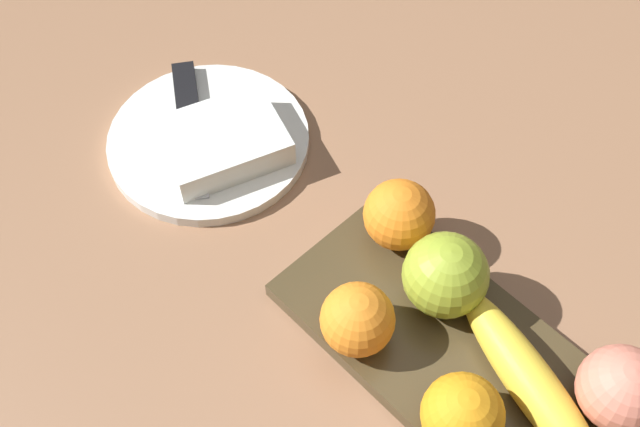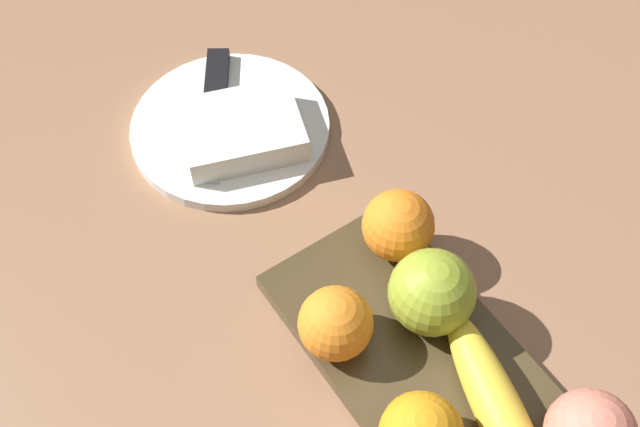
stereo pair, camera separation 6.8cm
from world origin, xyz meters
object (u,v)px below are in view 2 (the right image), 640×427
at_px(fruit_tray, 431,372).
at_px(orange_near_apple, 336,323).
at_px(orange_center, 398,225).
at_px(knife, 216,93).
at_px(folded_napkin, 242,130).
at_px(apple, 432,292).
at_px(banana, 500,414).
at_px(dinner_plate, 230,128).

xyz_separation_m(fruit_tray, orange_near_apple, (-0.07, -0.05, 0.04)).
distance_m(orange_center, knife, 0.27).
xyz_separation_m(orange_center, knife, (-0.26, -0.04, -0.03)).
bearing_deg(orange_center, folded_napkin, -165.68).
height_order(orange_center, folded_napkin, orange_center).
distance_m(apple, folded_napkin, 0.27).
bearing_deg(banana, knife, -163.22).
distance_m(orange_near_apple, folded_napkin, 0.25).
relative_size(fruit_tray, knife, 1.97).
xyz_separation_m(banana, orange_center, (-0.18, 0.04, 0.01)).
xyz_separation_m(orange_center, folded_napkin, (-0.19, -0.05, -0.02)).
distance_m(fruit_tray, banana, 0.07).
bearing_deg(knife, dinner_plate, 22.12).
xyz_separation_m(banana, orange_near_apple, (-0.13, -0.07, 0.01)).
bearing_deg(apple, folded_napkin, -173.72).
xyz_separation_m(orange_center, dinner_plate, (-0.22, -0.05, -0.04)).
bearing_deg(folded_napkin, orange_near_apple, -12.37).
relative_size(banana, orange_near_apple, 3.04).
relative_size(orange_near_apple, dinner_plate, 0.30).
distance_m(apple, banana, 0.11).
height_order(banana, dinner_plate, banana).
bearing_deg(dinner_plate, apple, 5.72).
bearing_deg(orange_near_apple, fruit_tray, 38.07).
distance_m(dinner_plate, folded_napkin, 0.03).
bearing_deg(folded_napkin, knife, 172.96).
relative_size(dinner_plate, folded_napkin, 1.75).
bearing_deg(folded_napkin, orange_center, 14.32).
relative_size(apple, banana, 0.39).
bearing_deg(dinner_plate, knife, 168.74).
bearing_deg(fruit_tray, banana, 10.85).
relative_size(fruit_tray, apple, 4.26).
relative_size(banana, orange_center, 2.93).
distance_m(folded_napkin, knife, 0.07).
xyz_separation_m(orange_near_apple, knife, (-0.31, 0.06, -0.03)).
bearing_deg(knife, banana, 33.91).
bearing_deg(orange_near_apple, folded_napkin, 167.63).
relative_size(orange_center, folded_napkin, 0.55).
bearing_deg(folded_napkin, dinner_plate, 180.00).
height_order(apple, dinner_plate, apple).
height_order(apple, orange_near_apple, apple).
bearing_deg(folded_napkin, fruit_tray, 0.00).
xyz_separation_m(dinner_plate, knife, (-0.04, 0.01, 0.01)).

